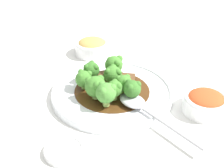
# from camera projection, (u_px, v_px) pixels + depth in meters

# --- Properties ---
(ground_plane) EXTENTS (4.00, 4.00, 0.00)m
(ground_plane) POSITION_uv_depth(u_px,v_px,m) (112.00, 96.00, 0.78)
(ground_plane) COLOR white
(main_plate) EXTENTS (0.30, 0.30, 0.02)m
(main_plate) POSITION_uv_depth(u_px,v_px,m) (112.00, 92.00, 0.77)
(main_plate) COLOR white
(main_plate) RESTS_ON ground_plane
(beef_strip_0) EXTENTS (0.05, 0.06, 0.01)m
(beef_strip_0) POSITION_uv_depth(u_px,v_px,m) (105.00, 75.00, 0.81)
(beef_strip_0) COLOR brown
(beef_strip_0) RESTS_ON main_plate
(beef_strip_1) EXTENTS (0.05, 0.06, 0.01)m
(beef_strip_1) POSITION_uv_depth(u_px,v_px,m) (102.00, 84.00, 0.78)
(beef_strip_1) COLOR brown
(beef_strip_1) RESTS_ON main_plate
(beef_strip_2) EXTENTS (0.08, 0.04, 0.01)m
(beef_strip_2) POSITION_uv_depth(u_px,v_px,m) (128.00, 82.00, 0.78)
(beef_strip_2) COLOR brown
(beef_strip_2) RESTS_ON main_plate
(broccoli_floret_0) EXTENTS (0.04, 0.04, 0.05)m
(broccoli_floret_0) POSITION_uv_depth(u_px,v_px,m) (114.00, 88.00, 0.71)
(broccoli_floret_0) COLOR #7FA84C
(broccoli_floret_0) RESTS_ON main_plate
(broccoli_floret_1) EXTENTS (0.05, 0.05, 0.06)m
(broccoli_floret_1) POSITION_uv_depth(u_px,v_px,m) (106.00, 93.00, 0.69)
(broccoli_floret_1) COLOR #8EB756
(broccoli_floret_1) RESTS_ON main_plate
(broccoli_floret_2) EXTENTS (0.05, 0.05, 0.06)m
(broccoli_floret_2) POSITION_uv_depth(u_px,v_px,m) (96.00, 86.00, 0.72)
(broccoli_floret_2) COLOR #7FA84C
(broccoli_floret_2) RESTS_ON main_plate
(broccoli_floret_3) EXTENTS (0.05, 0.05, 0.05)m
(broccoli_floret_3) POSITION_uv_depth(u_px,v_px,m) (113.00, 74.00, 0.77)
(broccoli_floret_3) COLOR #7FA84C
(broccoli_floret_3) RESTS_ON main_plate
(broccoli_floret_4) EXTENTS (0.04, 0.04, 0.05)m
(broccoli_floret_4) POSITION_uv_depth(u_px,v_px,m) (84.00, 78.00, 0.76)
(broccoli_floret_4) COLOR #7FA84C
(broccoli_floret_4) RESTS_ON main_plate
(broccoli_floret_5) EXTENTS (0.05, 0.05, 0.05)m
(broccoli_floret_5) POSITION_uv_depth(u_px,v_px,m) (116.00, 64.00, 0.81)
(broccoli_floret_5) COLOR #7FA84C
(broccoli_floret_5) RESTS_ON main_plate
(broccoli_floret_6) EXTENTS (0.04, 0.04, 0.05)m
(broccoli_floret_6) POSITION_uv_depth(u_px,v_px,m) (91.00, 70.00, 0.79)
(broccoli_floret_6) COLOR #7FA84C
(broccoli_floret_6) RESTS_ON main_plate
(broccoli_floret_7) EXTENTS (0.04, 0.04, 0.05)m
(broccoli_floret_7) POSITION_uv_depth(u_px,v_px,m) (132.00, 89.00, 0.71)
(broccoli_floret_7) COLOR #8EB756
(broccoli_floret_7) RESTS_ON main_plate
(broccoli_floret_8) EXTENTS (0.04, 0.04, 0.05)m
(broccoli_floret_8) POSITION_uv_depth(u_px,v_px,m) (124.00, 83.00, 0.74)
(broccoli_floret_8) COLOR #8EB756
(broccoli_floret_8) RESTS_ON main_plate
(serving_spoon) EXTENTS (0.19, 0.18, 0.01)m
(serving_spoon) POSITION_uv_depth(u_px,v_px,m) (137.00, 104.00, 0.70)
(serving_spoon) COLOR #B7B7BC
(serving_spoon) RESTS_ON main_plate
(side_bowl_kimchi) EXTENTS (0.10, 0.10, 0.05)m
(side_bowl_kimchi) POSITION_uv_depth(u_px,v_px,m) (205.00, 102.00, 0.71)
(side_bowl_kimchi) COLOR white
(side_bowl_kimchi) RESTS_ON ground_plane
(side_bowl_appetizer) EXTENTS (0.10, 0.10, 0.05)m
(side_bowl_appetizer) POSITION_uv_depth(u_px,v_px,m) (92.00, 47.00, 0.96)
(side_bowl_appetizer) COLOR white
(side_bowl_appetizer) RESTS_ON ground_plane
(sauce_dish) EXTENTS (0.08, 0.08, 0.01)m
(sauce_dish) POSITION_uv_depth(u_px,v_px,m) (64.00, 150.00, 0.60)
(sauce_dish) COLOR white
(sauce_dish) RESTS_ON ground_plane
(paper_napkin) EXTENTS (0.13, 0.10, 0.01)m
(paper_napkin) POSITION_uv_depth(u_px,v_px,m) (10.00, 104.00, 0.74)
(paper_napkin) COLOR white
(paper_napkin) RESTS_ON ground_plane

